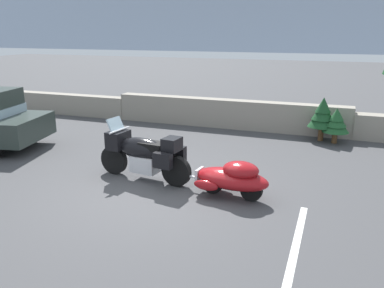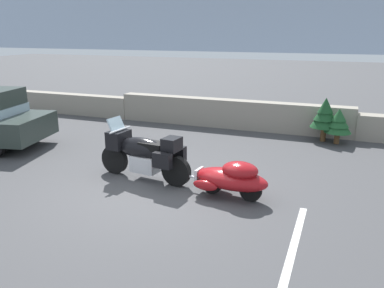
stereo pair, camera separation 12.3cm
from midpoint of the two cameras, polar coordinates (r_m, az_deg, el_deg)
The scene contains 8 objects.
ground_plane at distance 8.18m, azimuth -6.64°, elevation -6.85°, with size 80.00×80.00×0.00m, color #424244.
stone_guard_wall at distance 13.33m, azimuth 6.10°, elevation 4.10°, with size 24.00×0.54×0.96m.
distant_ridgeline at distance 102.79m, azimuth 19.52°, elevation 17.91°, with size 240.00×80.00×16.00m, color #99A8BF.
touring_motorcycle at distance 8.63m, azimuth -7.53°, elevation -1.26°, with size 2.31×0.91×1.33m.
car_shaped_trailer at distance 7.74m, azimuth 5.43°, elevation -4.89°, with size 2.23×0.90×0.76m.
pine_sapling_near at distance 12.24m, azimuth 18.26°, elevation 4.20°, with size 0.83×0.83×1.32m.
pine_sapling_farther at distance 12.12m, azimuth 20.01°, elevation 3.09°, with size 0.77×0.77×1.04m.
parking_stripe_marker at distance 6.09m, azimuth 13.95°, elevation -15.82°, with size 0.12×3.60×0.01m, color silver.
Camera 1 is at (3.45, -6.70, 3.17)m, focal length 36.55 mm.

